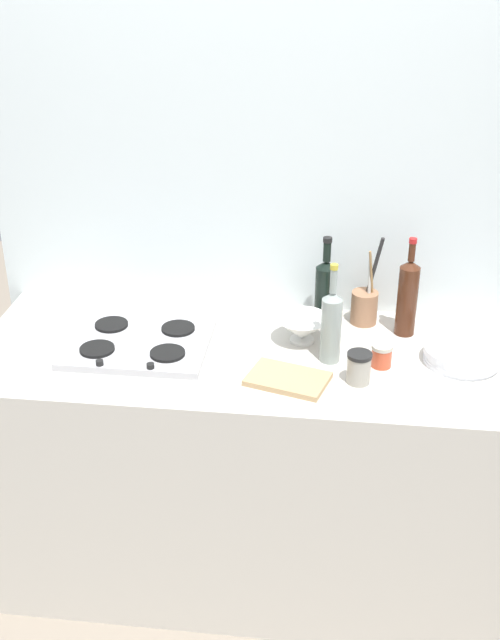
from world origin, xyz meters
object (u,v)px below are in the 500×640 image
at_px(mixing_bowl, 302,329).
at_px(condiment_jar_rear, 382,355).
at_px(wine_bottle_leftmost, 325,290).
at_px(wine_bottle_mid_left, 407,296).
at_px(plate_stack, 462,355).
at_px(stovetop_hob, 139,343).
at_px(condiment_jar_front, 359,368).
at_px(wine_bottle_mid_right, 331,325).
at_px(utensil_crock, 365,305).
at_px(cutting_board, 288,379).

relative_size(mixing_bowl, condiment_jar_rear, 2.40).
distance_m(wine_bottle_leftmost, wine_bottle_mid_left, 0.28).
bearing_deg(plate_stack, condiment_jar_rear, -168.29).
relative_size(wine_bottle_mid_left, mixing_bowl, 1.91).
bearing_deg(stovetop_hob, plate_stack, 1.07).
bearing_deg(condiment_jar_front, plate_stack, 25.83).
bearing_deg(wine_bottle_mid_right, utensil_crock, 68.15).
height_order(wine_bottle_mid_right, condiment_jar_rear, wine_bottle_mid_right).
xyz_separation_m(stovetop_hob, mixing_bowl, (0.53, 0.10, 0.03)).
relative_size(condiment_jar_front, cutting_board, 0.42).
bearing_deg(condiment_jar_rear, cutting_board, -155.68).
height_order(stovetop_hob, mixing_bowl, mixing_bowl).
bearing_deg(stovetop_hob, utensil_crock, 19.47).
relative_size(mixing_bowl, condiment_jar_front, 1.80).
bearing_deg(wine_bottle_leftmost, plate_stack, -27.15).
height_order(stovetop_hob, utensil_crock, utensil_crock).
distance_m(plate_stack, wine_bottle_mid_left, 0.27).
height_order(plate_stack, cutting_board, plate_stack).
relative_size(wine_bottle_leftmost, condiment_jar_front, 3.15).
distance_m(wine_bottle_leftmost, wine_bottle_mid_right, 0.26).
relative_size(plate_stack, wine_bottle_mid_right, 0.73).
height_order(wine_bottle_mid_left, mixing_bowl, wine_bottle_mid_left).
xyz_separation_m(utensil_crock, condiment_jar_front, (-0.02, -0.40, -0.02)).
height_order(condiment_jar_rear, cutting_board, condiment_jar_rear).
xyz_separation_m(wine_bottle_mid_right, condiment_jar_rear, (0.16, -0.02, -0.09)).
bearing_deg(cutting_board, condiment_jar_rear, 24.32).
height_order(mixing_bowl, cutting_board, mixing_bowl).
bearing_deg(plate_stack, stovetop_hob, -178.93).
distance_m(stovetop_hob, plate_stack, 1.04).
bearing_deg(cutting_board, wine_bottle_mid_left, 44.27).
xyz_separation_m(plate_stack, wine_bottle_mid_left, (-0.17, 0.18, 0.11)).
distance_m(plate_stack, mixing_bowl, 0.52).
relative_size(condiment_jar_front, condiment_jar_rear, 1.34).
bearing_deg(wine_bottle_mid_right, condiment_jar_rear, -6.42).
distance_m(wine_bottle_leftmost, condiment_jar_rear, 0.35).
xyz_separation_m(plate_stack, wine_bottle_leftmost, (-0.44, 0.23, 0.10)).
relative_size(mixing_bowl, cutting_board, 0.75).
distance_m(wine_bottle_leftmost, utensil_crock, 0.15).
bearing_deg(wine_bottle_mid_right, wine_bottle_mid_left, 40.79).
distance_m(wine_bottle_mid_left, wine_bottle_mid_right, 0.32).
bearing_deg(plate_stack, mixing_bowl, 171.29).
xyz_separation_m(mixing_bowl, utensil_crock, (0.20, 0.16, 0.02)).
xyz_separation_m(stovetop_hob, utensil_crock, (0.73, 0.26, 0.05)).
xyz_separation_m(wine_bottle_leftmost, condiment_jar_front, (0.12, -0.38, -0.07)).
height_order(stovetop_hob, condiment_jar_front, condiment_jar_front).
bearing_deg(wine_bottle_mid_left, mixing_bowl, -163.75).
bearing_deg(mixing_bowl, wine_bottle_mid_right, -49.92).
height_order(stovetop_hob, wine_bottle_leftmost, wine_bottle_leftmost).
distance_m(wine_bottle_mid_right, condiment_jar_rear, 0.18).
height_order(mixing_bowl, condiment_jar_rear, mixing_bowl).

